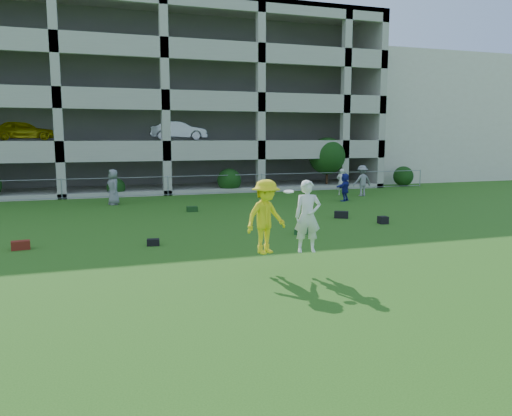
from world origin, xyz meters
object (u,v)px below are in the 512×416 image
object	(u,v)px
crate_d	(383,220)
parking_garage	(149,104)
bystander_e	(342,182)
bystander_d	(345,187)
frisbee_contest	(276,217)
stucco_building	(407,120)
bystander_c	(113,187)
bystander_f	(362,181)

from	to	relation	value
crate_d	parking_garage	world-z (taller)	parking_garage
bystander_e	crate_d	bearing A→B (deg)	102.44
parking_garage	bystander_e	bearing A→B (deg)	-49.36
bystander_d	parking_garage	xyz separation A→B (m)	(-8.96, 14.30, 5.24)
bystander_d	frisbee_contest	xyz separation A→B (m)	(-8.77, -12.54, 0.70)
stucco_building	crate_d	world-z (taller)	stucco_building
bystander_c	bystander_d	xyz separation A→B (m)	(12.24, -2.42, -0.16)
bystander_e	bystander_f	bearing A→B (deg)	172.84
stucco_building	frisbee_contest	xyz separation A→B (m)	(-22.83, -27.14, -3.53)
stucco_building	bystander_d	bearing A→B (deg)	-133.91
bystander_f	frisbee_contest	bearing A→B (deg)	49.50
bystander_f	parking_garage	size ratio (longest dim) A/B	0.06
bystander_d	frisbee_contest	distance (m)	15.32
crate_d	parking_garage	distance (m)	23.19
bystander_c	parking_garage	size ratio (longest dim) A/B	0.06
parking_garage	stucco_building	bearing A→B (deg)	0.75
bystander_c	bystander_f	xyz separation A→B (m)	(14.35, -0.64, -0.01)
bystander_c	bystander_e	world-z (taller)	bystander_c
stucco_building	crate_d	xyz separation A→B (m)	(-16.08, -21.64, -4.85)
bystander_d	bystander_e	world-z (taller)	bystander_e
stucco_building	bystander_c	size ratio (longest dim) A/B	8.61
bystander_c	frisbee_contest	size ratio (longest dim) A/B	0.87
frisbee_contest	parking_garage	distance (m)	27.23
bystander_f	crate_d	distance (m)	9.77
bystander_c	parking_garage	bearing A→B (deg)	148.37
crate_d	parking_garage	bearing A→B (deg)	108.01
crate_d	bystander_d	bearing A→B (deg)	73.98
bystander_e	crate_d	xyz separation A→B (m)	(-3.16, -9.57, -0.66)
stucco_building	crate_d	size ratio (longest dim) A/B	45.71
bystander_f	parking_garage	world-z (taller)	parking_garage
stucco_building	parking_garage	xyz separation A→B (m)	(-23.01, -0.30, 1.01)
bystander_d	crate_d	distance (m)	7.35
bystander_e	stucco_building	bearing A→B (deg)	-106.22
crate_d	frisbee_contest	size ratio (longest dim) A/B	0.16
bystander_e	frisbee_contest	world-z (taller)	frisbee_contest
stucco_building	bystander_c	bearing A→B (deg)	-155.14
frisbee_contest	bystander_f	bearing A→B (deg)	52.77
stucco_building	bystander_d	distance (m)	20.70
bystander_c	bystander_d	world-z (taller)	bystander_c
bystander_d	crate_d	size ratio (longest dim) A/B	4.40
bystander_d	frisbee_contest	size ratio (longest dim) A/B	0.72
stucco_building	bystander_e	distance (m)	18.16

